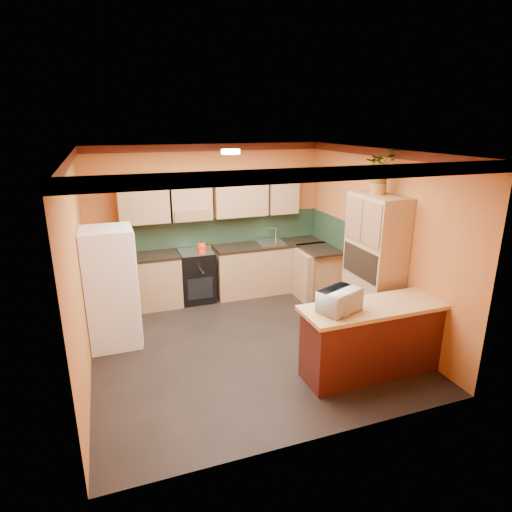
{
  "coord_description": "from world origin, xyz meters",
  "views": [
    {
      "loc": [
        -1.72,
        -5.24,
        3.05
      ],
      "look_at": [
        0.32,
        0.45,
        1.15
      ],
      "focal_mm": 30.0,
      "sensor_mm": 36.0,
      "label": 1
    }
  ],
  "objects_px": {
    "breakfast_bar": "(374,341)",
    "microwave": "(339,301)",
    "stove": "(196,276)",
    "base_cabinets_back": "(230,272)",
    "pantry": "(374,267)",
    "fridge": "(111,288)"
  },
  "relations": [
    {
      "from": "pantry",
      "to": "breakfast_bar",
      "type": "relative_size",
      "value": 1.17
    },
    {
      "from": "breakfast_bar",
      "to": "microwave",
      "type": "xyz_separation_m",
      "value": [
        -0.53,
        0.0,
        0.62
      ]
    },
    {
      "from": "fridge",
      "to": "microwave",
      "type": "xyz_separation_m",
      "value": [
        2.5,
        -1.89,
        0.21
      ]
    },
    {
      "from": "breakfast_bar",
      "to": "microwave",
      "type": "height_order",
      "value": "microwave"
    },
    {
      "from": "breakfast_bar",
      "to": "fridge",
      "type": "bearing_deg",
      "value": 148.04
    },
    {
      "from": "pantry",
      "to": "microwave",
      "type": "distance_m",
      "value": 1.44
    },
    {
      "from": "pantry",
      "to": "microwave",
      "type": "relative_size",
      "value": 4.31
    },
    {
      "from": "fridge",
      "to": "breakfast_bar",
      "type": "xyz_separation_m",
      "value": [
        3.03,
        -1.89,
        -0.41
      ]
    },
    {
      "from": "base_cabinets_back",
      "to": "stove",
      "type": "bearing_deg",
      "value": -180.0
    },
    {
      "from": "stove",
      "to": "pantry",
      "type": "height_order",
      "value": "pantry"
    },
    {
      "from": "base_cabinets_back",
      "to": "pantry",
      "type": "relative_size",
      "value": 1.74
    },
    {
      "from": "base_cabinets_back",
      "to": "pantry",
      "type": "bearing_deg",
      "value": -54.05
    },
    {
      "from": "pantry",
      "to": "microwave",
      "type": "xyz_separation_m",
      "value": [
        -1.1,
        -0.92,
        0.01
      ]
    },
    {
      "from": "fridge",
      "to": "pantry",
      "type": "height_order",
      "value": "pantry"
    },
    {
      "from": "fridge",
      "to": "breakfast_bar",
      "type": "bearing_deg",
      "value": -31.96
    },
    {
      "from": "stove",
      "to": "breakfast_bar",
      "type": "height_order",
      "value": "stove"
    },
    {
      "from": "base_cabinets_back",
      "to": "breakfast_bar",
      "type": "height_order",
      "value": "same"
    },
    {
      "from": "base_cabinets_back",
      "to": "microwave",
      "type": "xyz_separation_m",
      "value": [
        0.44,
        -3.05,
        0.62
      ]
    },
    {
      "from": "microwave",
      "to": "breakfast_bar",
      "type": "bearing_deg",
      "value": -22.5
    },
    {
      "from": "base_cabinets_back",
      "to": "fridge",
      "type": "xyz_separation_m",
      "value": [
        -2.06,
        -1.16,
        0.41
      ]
    },
    {
      "from": "base_cabinets_back",
      "to": "microwave",
      "type": "height_order",
      "value": "microwave"
    },
    {
      "from": "base_cabinets_back",
      "to": "microwave",
      "type": "distance_m",
      "value": 3.14
    }
  ]
}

